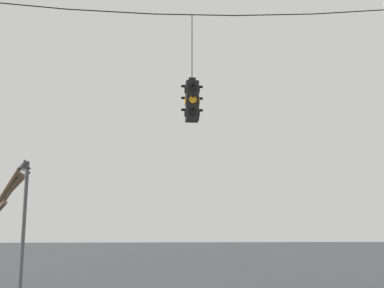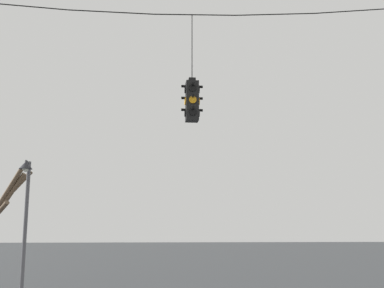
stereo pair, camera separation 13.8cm
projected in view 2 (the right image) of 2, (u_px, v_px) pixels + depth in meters
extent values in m
cylinder|color=black|center=(25.00, 6.00, 12.89)|extent=(2.31, 0.03, 0.12)
cylinder|color=black|center=(111.00, 12.00, 13.14)|extent=(2.31, 0.03, 0.03)
cylinder|color=black|center=(195.00, 15.00, 13.41)|extent=(2.31, 0.03, 0.12)
cylinder|color=black|center=(276.00, 14.00, 13.69)|extent=(2.31, 0.03, 0.21)
cylinder|color=black|center=(353.00, 11.00, 13.99)|extent=(2.31, 0.03, 0.31)
cube|color=black|center=(192.00, 101.00, 12.94)|extent=(0.34, 0.34, 1.09)
cube|color=black|center=(192.00, 80.00, 13.05)|extent=(0.19, 0.19, 0.10)
cylinder|color=black|center=(192.00, 46.00, 13.22)|extent=(0.02, 0.02, 1.84)
cylinder|color=black|center=(193.00, 88.00, 12.82)|extent=(0.20, 0.03, 0.20)
cylinder|color=black|center=(193.00, 84.00, 12.79)|extent=(0.07, 0.12, 0.07)
cylinder|color=orange|center=(193.00, 100.00, 12.76)|extent=(0.20, 0.03, 0.20)
cylinder|color=black|center=(193.00, 96.00, 12.73)|extent=(0.07, 0.12, 0.07)
cylinder|color=black|center=(193.00, 112.00, 12.70)|extent=(0.20, 0.03, 0.20)
cylinder|color=black|center=(193.00, 108.00, 12.67)|extent=(0.07, 0.12, 0.07)
cylinder|color=black|center=(191.00, 92.00, 13.18)|extent=(0.20, 0.03, 0.20)
cylinder|color=black|center=(191.00, 89.00, 13.24)|extent=(0.07, 0.12, 0.07)
cylinder|color=orange|center=(191.00, 103.00, 13.12)|extent=(0.20, 0.03, 0.20)
cylinder|color=black|center=(191.00, 101.00, 13.18)|extent=(0.07, 0.12, 0.07)
cylinder|color=black|center=(191.00, 115.00, 13.06)|extent=(0.20, 0.03, 0.20)
cylinder|color=black|center=(191.00, 112.00, 13.12)|extent=(0.07, 0.12, 0.07)
cylinder|color=black|center=(185.00, 89.00, 12.98)|extent=(0.03, 0.20, 0.20)
cylinder|color=black|center=(184.00, 86.00, 12.99)|extent=(0.12, 0.07, 0.07)
cylinder|color=orange|center=(185.00, 101.00, 12.92)|extent=(0.03, 0.20, 0.20)
cylinder|color=black|center=(184.00, 98.00, 12.93)|extent=(0.12, 0.07, 0.07)
cylinder|color=black|center=(185.00, 113.00, 12.86)|extent=(0.03, 0.20, 0.20)
cylinder|color=black|center=(183.00, 110.00, 12.87)|extent=(0.12, 0.07, 0.07)
cylinder|color=black|center=(199.00, 90.00, 13.02)|extent=(0.03, 0.20, 0.20)
cylinder|color=black|center=(200.00, 87.00, 13.04)|extent=(0.12, 0.07, 0.07)
cylinder|color=orange|center=(199.00, 102.00, 12.96)|extent=(0.03, 0.20, 0.20)
cylinder|color=black|center=(200.00, 98.00, 12.98)|extent=(0.12, 0.07, 0.07)
cylinder|color=black|center=(199.00, 113.00, 12.90)|extent=(0.03, 0.20, 0.20)
cylinder|color=black|center=(200.00, 110.00, 12.92)|extent=(0.12, 0.07, 0.07)
cylinder|color=#515156|center=(25.00, 231.00, 15.14)|extent=(0.12, 0.12, 4.41)
cylinder|color=#515156|center=(28.00, 162.00, 15.31)|extent=(0.07, 0.46, 0.07)
cone|color=#232328|center=(26.00, 165.00, 15.06)|extent=(0.42, 0.42, 0.25)
sphere|color=silver|center=(26.00, 169.00, 15.04)|extent=(0.19, 0.19, 0.19)
cylinder|color=brown|center=(8.00, 195.00, 17.66)|extent=(1.69, 0.27, 1.89)
cylinder|color=brown|center=(3.00, 199.00, 17.28)|extent=(1.57, 1.01, 2.22)
cylinder|color=brown|center=(4.00, 203.00, 17.31)|extent=(1.63, 0.88, 2.19)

